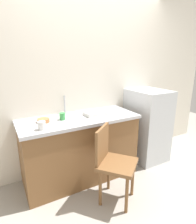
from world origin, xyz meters
TOP-DOWN VIEW (x-y plane):
  - ground_plane at (0.00, 0.00)m, footprint 8.00×8.00m
  - back_wall at (0.00, 1.00)m, footprint 4.80×0.10m
  - cabinet_base at (-0.31, 0.65)m, footprint 1.50×0.60m
  - countertop at (-0.31, 0.65)m, footprint 1.54×0.64m
  - faucet at (-0.41, 0.90)m, footprint 0.02×0.02m
  - refrigerator at (0.87, 0.63)m, footprint 0.52×0.63m
  - chair at (-0.17, 0.07)m, footprint 0.56×0.56m
  - dish_tray at (-0.08, 0.64)m, footprint 0.28×0.20m
  - terracotta_bowl at (-0.76, 0.68)m, footprint 0.15×0.15m
  - cup_white at (-0.83, 0.45)m, footprint 0.08×0.08m
  - cup_green at (-0.53, 0.67)m, footprint 0.07×0.07m

SIDE VIEW (x-z plane):
  - ground_plane at x=0.00m, z-range 0.00..0.00m
  - cabinet_base at x=-0.31m, z-range 0.00..0.84m
  - chair at x=-0.17m, z-range 0.05..0.94m
  - refrigerator at x=0.87m, z-range 0.00..1.14m
  - countertop at x=-0.31m, z-range 0.84..0.88m
  - terracotta_bowl at x=-0.76m, z-range 0.88..0.92m
  - dish_tray at x=-0.08m, z-range 0.88..0.93m
  - cup_green at x=-0.53m, z-range 0.88..0.96m
  - cup_white at x=-0.83m, z-range 0.88..0.97m
  - faucet at x=-0.41m, z-range 0.88..1.13m
  - back_wall at x=0.00m, z-range 0.00..2.61m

